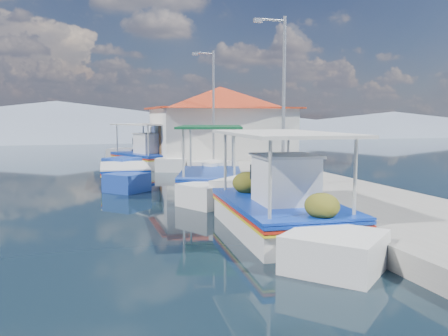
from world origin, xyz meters
name	(u,v)px	position (x,y,z in m)	size (l,w,h in m)	color
ground	(167,221)	(0.00, 0.00, 0.00)	(160.00, 160.00, 0.00)	black
quay	(272,179)	(5.90, 6.00, 0.25)	(5.00, 44.00, 0.50)	gray
bollards	(233,174)	(3.80, 5.25, 0.65)	(0.20, 17.20, 0.30)	#A5A8AD
main_caique	(279,211)	(2.60, -2.19, 0.56)	(2.97, 8.86, 2.92)	silver
caique_green_canopy	(209,182)	(2.56, 4.57, 0.44)	(3.87, 7.56, 2.96)	silver
caique_blue_hull	(124,176)	(-0.43, 8.37, 0.34)	(2.30, 7.01, 1.25)	#1B40A7
caique_far	(146,158)	(1.55, 15.26, 0.53)	(4.42, 7.60, 2.88)	silver
harbor_building	(220,121)	(6.20, 15.00, 2.78)	(10.49, 10.49, 4.40)	silver
lamp_post_near	(281,93)	(4.51, 2.00, 3.85)	(1.21, 0.14, 6.00)	#A5A8AD
lamp_post_far	(212,101)	(4.51, 11.00, 3.85)	(1.21, 0.14, 6.00)	#A5A8AD
mountain_ridge	(141,123)	(6.54, 56.00, 2.04)	(171.40, 96.00, 5.50)	slate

